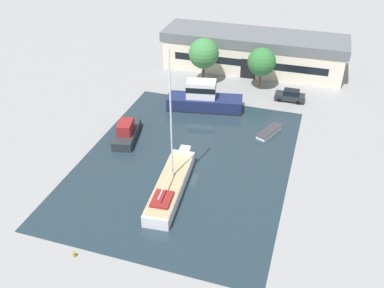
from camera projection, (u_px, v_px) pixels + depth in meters
The scene contains 11 objects.
ground_plane at pixel (186, 162), 49.15m from camera, with size 440.00×440.00×0.00m, color gray.
water_canal at pixel (186, 162), 49.15m from camera, with size 23.35×31.02×0.01m, color #1E2D38.
warehouse_building at pixel (253, 51), 69.86m from camera, with size 29.59×8.55×6.06m.
quay_tree_near_building at pixel (204, 53), 64.25m from camera, with size 4.57×4.57×7.16m.
quay_tree_by_water at pixel (262, 62), 62.86m from camera, with size 4.19×4.19×6.43m.
parked_car at pixel (290, 96), 61.41m from camera, with size 4.23×1.80×1.70m.
sailboat_moored at pixel (171, 184), 44.40m from camera, with size 3.62×12.81×15.25m.
motor_cruiser at pixel (204, 99), 59.12m from camera, with size 10.87×5.07×4.13m.
small_dinghy at pixel (269, 132), 54.16m from camera, with size 2.98×4.66×0.58m.
cabin_boat at pixel (127, 133), 52.84m from camera, with size 3.64×6.70×2.49m.
mooring_bollard at pixel (74, 254), 37.10m from camera, with size 0.27×0.27×0.59m.
Camera 1 is at (12.88, -37.89, 28.62)m, focal length 40.00 mm.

